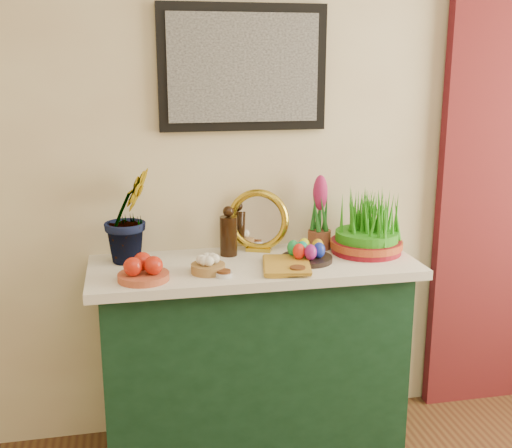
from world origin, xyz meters
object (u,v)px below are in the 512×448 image
at_px(sideboard, 254,360).
at_px(book, 263,265).
at_px(mirror, 258,221).
at_px(wheatgrass_sabzeh, 367,227).
at_px(hyacinth_green, 128,200).

relative_size(sideboard, book, 5.06).
xyz_separation_m(mirror, wheatgrass_sabzeh, (0.47, -0.14, -0.02)).
bearing_deg(wheatgrass_sabzeh, hyacinth_green, 175.23).
height_order(mirror, wheatgrass_sabzeh, mirror).
bearing_deg(mirror, sideboard, -108.08).
relative_size(hyacinth_green, wheatgrass_sabzeh, 1.65).
bearing_deg(sideboard, wheatgrass_sabzeh, 3.63).
xyz_separation_m(sideboard, mirror, (0.06, 0.17, 0.60)).
relative_size(sideboard, wheatgrass_sabzeh, 4.01).
xyz_separation_m(book, wheatgrass_sabzeh, (0.51, 0.14, 0.10)).
distance_m(sideboard, hyacinth_green, 0.90).
bearing_deg(mirror, wheatgrass_sabzeh, -16.18).
relative_size(mirror, book, 1.11).
bearing_deg(hyacinth_green, mirror, -34.25).
bearing_deg(book, wheatgrass_sabzeh, 26.58).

